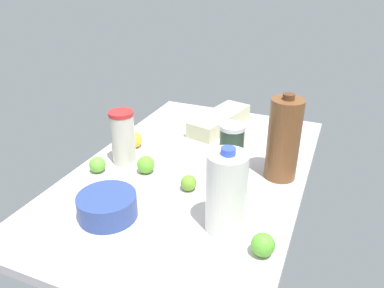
% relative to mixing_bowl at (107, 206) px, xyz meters
% --- Properties ---
extents(countertop, '(1.20, 0.76, 0.03)m').
position_rel_mixing_bowl_xyz_m(countertop, '(-0.34, 0.12, -0.05)').
color(countertop, silver).
rests_on(countertop, ground).
extents(mixing_bowl, '(0.17, 0.17, 0.07)m').
position_rel_mixing_bowl_xyz_m(mixing_bowl, '(0.00, 0.00, 0.00)').
color(mixing_bowl, '#31488E').
rests_on(mixing_bowl, countertop).
extents(tumbler_cup, '(0.09, 0.09, 0.20)m').
position_rel_mixing_bowl_xyz_m(tumbler_cup, '(-0.29, -0.13, 0.06)').
color(tumbler_cup, beige).
rests_on(tumbler_cup, countertop).
extents(shaker_bottle, '(0.08, 0.08, 0.19)m').
position_rel_mixing_bowl_xyz_m(shaker_bottle, '(-0.35, 0.25, 0.06)').
color(shaker_bottle, '#283E2D').
rests_on(shaker_bottle, countertop).
extents(egg_carton, '(0.36, 0.19, 0.07)m').
position_rel_mixing_bowl_xyz_m(egg_carton, '(-0.72, 0.09, -0.00)').
color(egg_carton, beige).
rests_on(egg_carton, countertop).
extents(chocolate_milk_jug, '(0.11, 0.11, 0.29)m').
position_rel_mixing_bowl_xyz_m(chocolate_milk_jug, '(-0.41, 0.41, 0.10)').
color(chocolate_milk_jug, brown).
rests_on(chocolate_milk_jug, countertop).
extents(milk_jug, '(0.11, 0.11, 0.25)m').
position_rel_mixing_bowl_xyz_m(milk_jug, '(-0.08, 0.32, 0.08)').
color(milk_jug, white).
rests_on(milk_jug, countertop).
extents(lime_near_front, '(0.06, 0.06, 0.06)m').
position_rel_mixing_bowl_xyz_m(lime_near_front, '(-0.20, -0.18, -0.01)').
color(lime_near_front, '#6ABC3A').
rests_on(lime_near_front, countertop).
extents(lime_beside_bowl, '(0.06, 0.06, 0.06)m').
position_rel_mixing_bowl_xyz_m(lime_beside_bowl, '(-0.26, -0.02, -0.00)').
color(lime_beside_bowl, '#65BA30').
rests_on(lime_beside_bowl, countertop).
extents(lemon_far_back, '(0.06, 0.06, 0.06)m').
position_rel_mixing_bowl_xyz_m(lemon_far_back, '(-0.41, -0.16, -0.00)').
color(lemon_far_back, yellow).
rests_on(lemon_far_back, countertop).
extents(lime_by_jug, '(0.05, 0.05, 0.05)m').
position_rel_mixing_bowl_xyz_m(lime_by_jug, '(-0.21, 0.16, -0.01)').
color(lime_by_jug, '#6DA92D').
rests_on(lime_by_jug, countertop).
extents(lime_loose, '(0.06, 0.06, 0.06)m').
position_rel_mixing_bowl_xyz_m(lime_loose, '(-0.02, 0.44, -0.00)').
color(lime_loose, '#5CB432').
rests_on(lime_loose, countertop).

